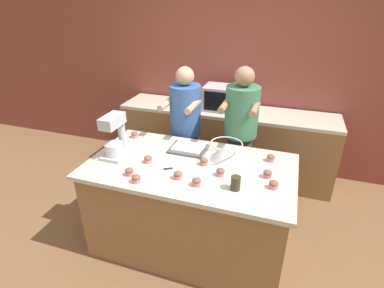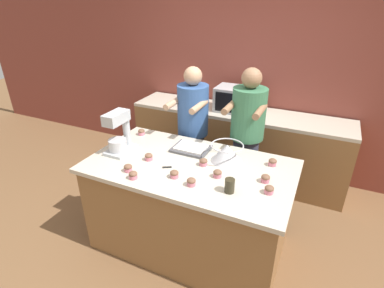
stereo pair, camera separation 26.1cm
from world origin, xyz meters
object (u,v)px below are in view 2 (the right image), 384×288
cupcake_0 (133,175)px  person_left (193,135)px  stand_mixer (119,135)px  knife (173,167)px  baking_tray (191,148)px  cupcake_4 (128,168)px  cupcake_2 (217,173)px  cupcake_5 (191,182)px  drinking_glass (230,186)px  mixing_bowl (227,152)px  cupcake_7 (149,157)px  person_right (246,143)px  cupcake_9 (141,132)px  cupcake_10 (174,174)px  cupcake_1 (265,178)px  cupcake_8 (273,162)px  cupcake_6 (269,190)px  microwave_oven (238,100)px  cupcake_3 (203,162)px

cupcake_0 → person_left: bearing=89.3°
stand_mixer → knife: stand_mixer is taller
baking_tray → cupcake_4: size_ratio=4.91×
baking_tray → cupcake_2: (0.40, -0.34, 0.01)m
cupcake_5 → drinking_glass: bearing=8.5°
cupcake_4 → cupcake_0: bearing=-35.8°
mixing_bowl → cupcake_4: mixing_bowl is taller
cupcake_7 → person_left: bearing=85.5°
person_right → cupcake_9: 1.12m
stand_mixer → person_right: bearing=37.7°
knife → cupcake_10: 0.17m
cupcake_5 → cupcake_7: bearing=158.5°
mixing_bowl → cupcake_9: bearing=171.5°
stand_mixer → mixing_bowl: (0.98, 0.25, -0.09)m
person_right → cupcake_7: size_ratio=23.12×
cupcake_1 → cupcake_5: 0.60m
person_left → cupcake_8: (0.97, -0.44, 0.10)m
cupcake_6 → cupcake_7: bearing=177.3°
cupcake_10 → cupcake_0: bearing=-152.5°
baking_tray → cupcake_0: bearing=-108.2°
stand_mixer → cupcake_8: (1.37, 0.35, -0.14)m
cupcake_0 → cupcake_9: bearing=119.2°
baking_tray → cupcake_6: bearing=-25.1°
stand_mixer → cupcake_6: stand_mixer is taller
mixing_bowl → cupcake_10: bearing=-123.9°
cupcake_1 → cupcake_4: size_ratio=1.00×
mixing_bowl → cupcake_4: bearing=-143.2°
microwave_oven → cupcake_6: size_ratio=7.73×
person_right → cupcake_5: (-0.16, -1.02, 0.08)m
mixing_bowl → person_right: bearing=86.2°
stand_mixer → cupcake_6: (1.43, -0.08, -0.14)m
person_left → cupcake_5: person_left is taller
cupcake_2 → cupcake_10: (-0.32, -0.16, 0.00)m
cupcake_2 → cupcake_4: bearing=-161.8°
cupcake_1 → cupcake_5: (-0.52, -0.30, 0.00)m
drinking_glass → cupcake_7: bearing=168.9°
stand_mixer → cupcake_4: bearing=-43.9°
baking_tray → microwave_oven: (0.09, 1.20, 0.15)m
cupcake_1 → cupcake_6: 0.15m
person_right → cupcake_3: size_ratio=23.12×
cupcake_3 → cupcake_7: same height
stand_mixer → cupcake_1: (1.37, 0.06, -0.14)m
microwave_oven → cupcake_8: (0.68, -1.16, -0.13)m
cupcake_0 → cupcake_1: same height
mixing_bowl → cupcake_8: bearing=13.5°
cupcake_4 → cupcake_5: size_ratio=1.00×
cupcake_6 → cupcake_10: same height
cupcake_1 → cupcake_6: bearing=-67.3°
drinking_glass → knife: size_ratio=0.57×
cupcake_2 → cupcake_10: same height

